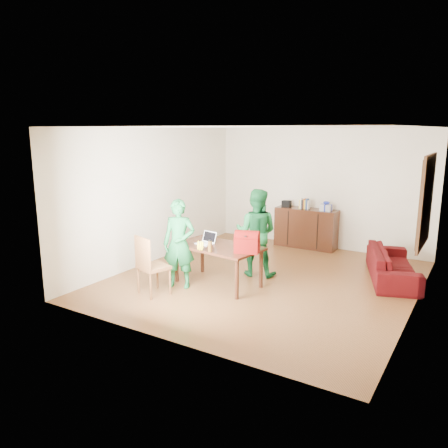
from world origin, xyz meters
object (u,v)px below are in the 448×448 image
Objects in this scene: laptop at (204,242)px; sofa at (393,265)px; chair at (153,277)px; bottle at (210,246)px; table at (218,250)px; person_far at (256,232)px; person_near at (179,244)px; red_bag at (247,244)px.

sofa is (2.80, 1.90, -0.47)m from laptop.
chair reaches higher than bottle.
table is 0.90m from person_far.
laptop reaches higher than bottle.
laptop is (0.41, 0.90, 0.46)m from chair.
person_far is 2.52m from sofa.
chair is at bearing 112.44° from sofa.
person_far is 1.23m from bottle.
table is at bearing 107.56° from sofa.
person_near reaches higher than bottle.
table is at bearing 18.27° from laptop.
sofa is (2.55, 1.86, -0.34)m from table.
person_far is (0.98, 1.76, 0.52)m from chair.
table is 0.85× the size of sofa.
chair is 0.61× the size of person_far.
chair reaches higher than sofa.
red_bag is at bearing 95.34° from person_far.
table is 1.05× the size of person_near.
sofa is at bearing 43.57° from table.
person_far is at bearing 78.95° from chair.
sofa is (3.22, 2.80, -0.01)m from chair.
person_far is (0.82, 1.25, 0.05)m from person_near.
chair is 2.53× the size of red_bag.
person_near is at bearing 90.27° from chair.
person_near is 4.73× the size of laptop.
person_far reaches higher than person_near.
chair is at bearing -128.81° from person_near.
person_far is 1.03m from laptop.
sofa is at bearing -168.30° from person_far.
laptop is 0.17× the size of sofa.
person_far reaches higher than table.
bottle is 0.51× the size of red_bag.
person_near is 3.85m from sofa.
table is 0.69m from red_bag.
person_near is (0.16, 0.51, 0.47)m from chair.
bottle is (0.09, -0.39, 0.19)m from table.
person_near reaches higher than sofa.
bottle is 0.61m from red_bag.
bottle is at bearing 53.83° from chair.
red_bag is at bearing 50.22° from chair.
red_bag is (0.89, -0.08, 0.10)m from laptop.
red_bag is at bearing 4.04° from laptop.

